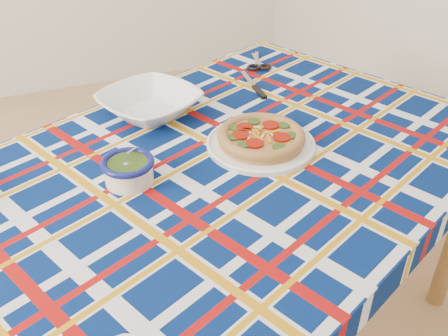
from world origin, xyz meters
name	(u,v)px	position (x,y,z in m)	size (l,w,h in m)	color
floor	(33,309)	(0.00, 0.00, 0.00)	(4.00, 4.00, 0.00)	tan
dining_table	(212,193)	(0.57, -0.43, 0.70)	(1.92, 1.62, 0.77)	brown
tablecloth	(212,185)	(0.57, -0.43, 0.72)	(1.67, 1.06, 0.11)	#04194E
main_focaccia_plate	(261,137)	(0.74, -0.38, 0.81)	(0.31, 0.31, 0.06)	#B3763F
pesto_bowl	(128,168)	(0.36, -0.41, 0.82)	(0.13, 0.13, 0.08)	#20350E
serving_bowl	(150,104)	(0.50, -0.08, 0.81)	(0.29, 0.29, 0.07)	white
table_knife	(249,79)	(0.89, 0.04, 0.78)	(0.25, 0.02, 0.01)	silver
kitchen_scissors	(257,59)	(0.99, 0.19, 0.78)	(0.21, 0.10, 0.02)	silver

